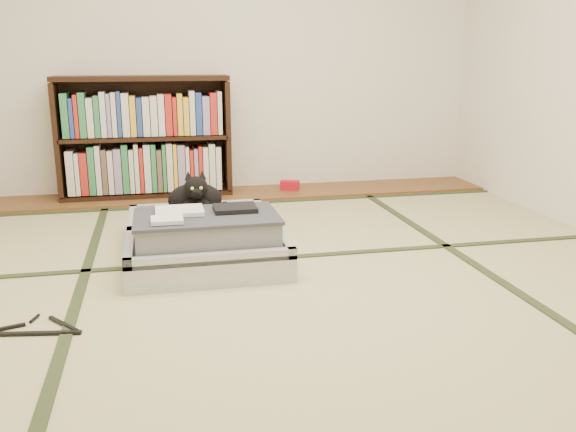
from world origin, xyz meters
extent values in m
plane|color=#BEBB7F|center=(0.00, 0.00, 0.00)|extent=(4.50, 4.50, 0.00)
cube|color=brown|center=(0.00, 2.00, 0.01)|extent=(4.00, 0.50, 0.02)
cube|color=#B30E1B|center=(0.43, 2.03, 0.06)|extent=(0.17, 0.14, 0.07)
plane|color=silver|center=(0.00, 2.25, 1.20)|extent=(4.00, 0.00, 4.00)
cube|color=#2D381E|center=(-1.00, 0.00, 0.00)|extent=(0.05, 4.50, 0.01)
cube|color=#2D381E|center=(1.00, 0.00, 0.00)|extent=(0.05, 4.50, 0.01)
cube|color=#2D381E|center=(0.00, 0.40, 0.00)|extent=(4.00, 0.05, 0.01)
cube|color=#2D381E|center=(0.00, 1.70, 0.00)|extent=(4.00, 0.05, 0.01)
cube|color=black|center=(-1.32, 2.07, 0.47)|extent=(0.04, 0.29, 0.83)
cube|color=black|center=(-0.07, 2.07, 0.47)|extent=(0.04, 0.29, 0.83)
cube|color=black|center=(-0.69, 2.07, 0.03)|extent=(1.29, 0.29, 0.04)
cube|color=black|center=(-0.69, 2.07, 0.91)|extent=(1.29, 0.29, 0.04)
cube|color=black|center=(-0.69, 2.07, 0.47)|extent=(1.23, 0.29, 0.03)
cube|color=black|center=(-0.69, 2.21, 0.47)|extent=(1.29, 0.02, 0.83)
cube|color=gray|center=(-0.69, 2.05, 0.25)|extent=(1.16, 0.21, 0.35)
cube|color=gray|center=(-0.69, 2.05, 0.66)|extent=(1.16, 0.21, 0.31)
cube|color=silver|center=(-0.38, 0.29, 0.07)|extent=(0.82, 0.54, 0.14)
cube|color=#32323A|center=(-0.38, 0.29, 0.11)|extent=(0.73, 0.46, 0.11)
cube|color=silver|center=(-0.38, 0.04, 0.15)|extent=(0.82, 0.04, 0.05)
cube|color=silver|center=(-0.38, 0.54, 0.15)|extent=(0.82, 0.04, 0.05)
cube|color=silver|center=(-0.77, 0.29, 0.15)|extent=(0.04, 0.54, 0.05)
cube|color=silver|center=(0.00, 0.29, 0.15)|extent=(0.04, 0.54, 0.05)
cube|color=silver|center=(-0.38, 0.83, 0.07)|extent=(0.82, 0.54, 0.14)
cube|color=#32323A|center=(-0.38, 0.83, 0.11)|extent=(0.73, 0.46, 0.11)
cube|color=silver|center=(-0.38, 0.58, 0.15)|extent=(0.82, 0.04, 0.05)
cube|color=silver|center=(-0.38, 1.08, 0.15)|extent=(0.82, 0.04, 0.05)
cube|color=silver|center=(-0.77, 0.83, 0.15)|extent=(0.04, 0.54, 0.05)
cube|color=silver|center=(0.00, 0.83, 0.15)|extent=(0.04, 0.54, 0.05)
cylinder|color=black|center=(-0.38, 0.56, 0.15)|extent=(0.74, 0.03, 0.03)
cube|color=gray|center=(-0.38, 0.29, 0.21)|extent=(0.70, 0.42, 0.14)
cube|color=#3D3C45|center=(-0.38, 0.29, 0.29)|extent=(0.72, 0.45, 0.02)
cube|color=silver|center=(-0.52, 0.34, 0.31)|extent=(0.24, 0.20, 0.02)
cube|color=black|center=(-0.23, 0.34, 0.31)|extent=(0.22, 0.17, 0.02)
cube|color=silver|center=(-0.58, 0.18, 0.31)|extent=(0.15, 0.13, 0.02)
cube|color=white|center=(-0.62, 0.03, 0.08)|extent=(0.07, 0.01, 0.05)
cube|color=white|center=(-0.49, 0.03, 0.06)|extent=(0.05, 0.01, 0.04)
cube|color=orange|center=(-0.11, 0.03, 0.08)|extent=(0.05, 0.01, 0.04)
cube|color=#197F33|center=(-0.19, 0.03, 0.10)|extent=(0.04, 0.01, 0.03)
ellipsoid|color=black|center=(-0.41, 0.82, 0.25)|extent=(0.32, 0.21, 0.20)
ellipsoid|color=black|center=(-0.41, 0.73, 0.23)|extent=(0.16, 0.11, 0.11)
ellipsoid|color=black|center=(-0.41, 0.70, 0.35)|extent=(0.14, 0.12, 0.13)
sphere|color=black|center=(-0.41, 0.65, 0.33)|extent=(0.06, 0.06, 0.06)
cone|color=black|center=(-0.44, 0.72, 0.42)|extent=(0.05, 0.06, 0.06)
cone|color=black|center=(-0.37, 0.72, 0.42)|extent=(0.05, 0.06, 0.06)
sphere|color=#A5BF33|center=(-0.43, 0.64, 0.36)|extent=(0.02, 0.02, 0.02)
sphere|color=#A5BF33|center=(-0.38, 0.64, 0.36)|extent=(0.02, 0.02, 0.02)
cylinder|color=black|center=(-0.30, 0.92, 0.18)|extent=(0.19, 0.11, 0.03)
torus|color=white|center=(-0.22, 0.83, 0.16)|extent=(0.11, 0.11, 0.02)
torus|color=white|center=(-0.22, 0.82, 0.18)|extent=(0.10, 0.10, 0.01)
cube|color=black|center=(-1.15, -0.32, 0.01)|extent=(0.42, 0.09, 0.01)
cube|color=black|center=(-1.02, -0.26, 0.01)|extent=(0.14, 0.18, 0.01)
cylinder|color=black|center=(-1.15, -0.17, 0.01)|extent=(0.03, 0.07, 0.01)
camera|label=1|loc=(-0.61, -2.70, 1.07)|focal=38.00mm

